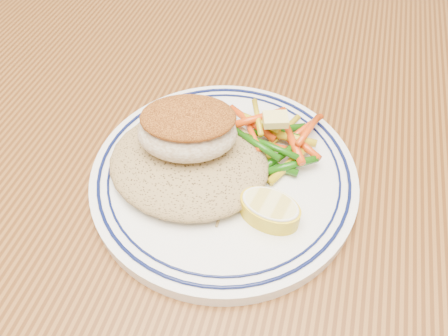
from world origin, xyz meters
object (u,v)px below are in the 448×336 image
dining_table (256,254)px  rice_pilaf (189,160)px  vegetable_pile (276,141)px  plate (224,175)px  fish_fillet (187,129)px  lemon_wedge (270,209)px

dining_table → rice_pilaf: (-0.07, 0.01, 0.13)m
rice_pilaf → vegetable_pile: 0.09m
plate → vegetable_pile: 0.06m
fish_fillet → lemon_wedge: fish_fillet is taller
vegetable_pile → lemon_wedge: size_ratio=1.69×
fish_fillet → lemon_wedge: 0.10m
lemon_wedge → fish_fillet: bearing=154.2°
rice_pilaf → vegetable_pile: bearing=33.2°
vegetable_pile → plate: bearing=-135.4°
fish_fillet → vegetable_pile: size_ratio=1.03×
plate → rice_pilaf: size_ratio=1.68×
vegetable_pile → lemon_wedge: (0.01, -0.08, -0.00)m
plate → lemon_wedge: (0.05, -0.04, 0.02)m
rice_pilaf → lemon_wedge: bearing=-20.8°
fish_fillet → plate: bearing=-4.3°
dining_table → plate: (-0.04, 0.02, 0.11)m
plate → lemon_wedge: size_ratio=4.24×
fish_fillet → rice_pilaf: bearing=-75.8°
fish_fillet → vegetable_pile: 0.09m
lemon_wedge → dining_table: bearing=113.7°
dining_table → vegetable_pile: vegetable_pile is taller
dining_table → fish_fillet: fish_fillet is taller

